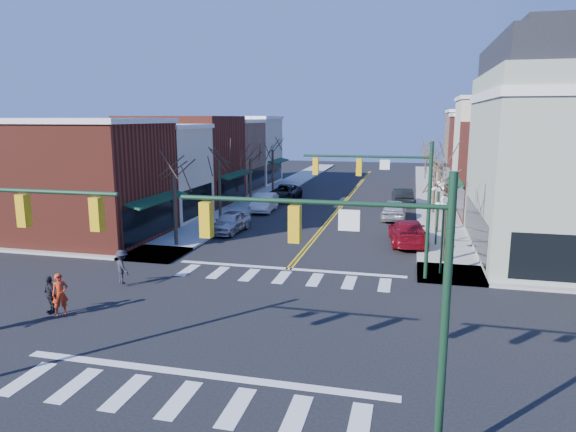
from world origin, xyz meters
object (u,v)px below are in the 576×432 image
Objects in this scene: car_right_near at (408,232)px; pedestrian_red_a at (60,294)px; car_left_near at (230,222)px; car_left_far at (285,193)px; car_right_mid at (394,209)px; car_right_far at (402,196)px; car_left_mid at (264,202)px; pedestrian_dark_b at (122,267)px; lamppost_corner at (443,222)px; pedestrian_dark_a at (50,295)px; lamppost_midblock at (438,202)px.

car_right_near is 3.24× the size of pedestrian_red_a.
car_right_near is at bearing 1.68° from car_left_near.
car_right_mid reaches higher than car_left_far.
pedestrian_red_a is (-13.38, -32.75, 0.20)m from car_right_far.
car_left_mid is 0.97× the size of car_right_far.
car_left_near is at bearing -58.95° from pedestrian_dark_b.
lamppost_corner is at bearing -124.74° from pedestrian_dark_b.
pedestrian_red_a is (-15.92, -9.89, -1.93)m from lamppost_corner.
pedestrian_dark_b reaches higher than car_right_mid.
car_right_mid is 28.43m from pedestrian_dark_a.
car_left_near is 13.98m from car_right_mid.
pedestrian_dark_b is at bearing 59.41° from car_right_far.
car_left_mid is at bearing -5.58° from car_right_mid.
car_left_far is 20.42m from car_right_near.
car_left_near is at bearing 34.19° from car_right_mid.
pedestrian_dark_b is at bearing -160.26° from lamppost_corner.
pedestrian_dark_a is at bearing 61.82° from car_right_mid.
car_left_far is 13.63m from car_right_mid.
pedestrian_dark_b is at bearing -142.22° from lamppost_midblock.
pedestrian_dark_b is (-12.55, -20.82, 0.17)m from car_right_mid.
car_right_near is 21.83m from pedestrian_red_a.
car_left_far is at bearing 122.07° from lamppost_corner.
car_left_mid reaches higher than car_left_far.
lamppost_corner reaches higher than car_left_far.
lamppost_midblock reaches higher than pedestrian_dark_b.
car_right_near is 3.53× the size of pedestrian_dark_a.
lamppost_midblock is at bearing -47.89° from car_left_far.
car_right_mid is (11.54, 7.88, 0.06)m from car_left_near.
car_right_near reaches higher than car_left_far.
car_left_mid is at bearing 114.54° from pedestrian_dark_a.
lamppost_corner is 2.44× the size of pedestrian_red_a.
car_left_near is 2.66× the size of pedestrian_dark_b.
lamppost_corner is 16.70m from pedestrian_dark_b.
lamppost_midblock reaches higher than car_right_near.
car_right_mid is at bearing -85.58° from pedestrian_dark_b.
car_left_mid is 11.60m from car_right_mid.
lamppost_midblock reaches higher than car_left_mid.
car_right_far is at bearing -93.98° from car_right_mid.
pedestrian_dark_a is at bearing 42.72° from car_right_near.
car_right_mid is at bearing 38.58° from car_left_near.
pedestrian_red_a reaches higher than car_left_near.
lamppost_corner is 27.08m from car_left_far.
lamppost_midblock is 0.94× the size of car_left_near.
car_right_mid is 24.31m from pedestrian_dark_b.
car_left_far is 3.50× the size of pedestrian_dark_a.
car_right_far reaches higher than car_right_near.
pedestrian_red_a is (-1.32, -26.21, 0.23)m from car_left_mid.
pedestrian_dark_a reaches higher than car_right_far.
car_right_near is at bearing 86.71° from car_right_far.
car_left_far is at bearing -57.05° from pedestrian_dark_b.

